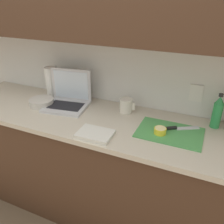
# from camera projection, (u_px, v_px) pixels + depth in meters

# --- Properties ---
(ground_plane) EXTENTS (12.00, 12.00, 0.00)m
(ground_plane) POSITION_uv_depth(u_px,v_px,m) (94.00, 205.00, 2.13)
(ground_plane) COLOR brown
(ground_plane) RESTS_ON ground
(wall_back) EXTENTS (5.20, 0.38, 2.60)m
(wall_back) POSITION_uv_depth(u_px,v_px,m) (102.00, 17.00, 1.62)
(wall_back) COLOR white
(wall_back) RESTS_ON ground_plane
(counter_unit) EXTENTS (2.30, 0.62, 0.91)m
(counter_unit) POSITION_uv_depth(u_px,v_px,m) (89.00, 163.00, 1.93)
(counter_unit) COLOR #472D1E
(counter_unit) RESTS_ON ground_plane
(laptop) EXTENTS (0.36, 0.31, 0.28)m
(laptop) POSITION_uv_depth(u_px,v_px,m) (68.00, 98.00, 1.86)
(laptop) COLOR silver
(laptop) RESTS_ON counter_unit
(cutting_board) EXTENTS (0.41, 0.28, 0.01)m
(cutting_board) POSITION_uv_depth(u_px,v_px,m) (170.00, 133.00, 1.52)
(cutting_board) COLOR #4C9E51
(cutting_board) RESTS_ON counter_unit
(knife) EXTENTS (0.24, 0.16, 0.02)m
(knife) POSITION_uv_depth(u_px,v_px,m) (173.00, 128.00, 1.54)
(knife) COLOR silver
(knife) RESTS_ON cutting_board
(lemon_half_cut) EXTENTS (0.08, 0.08, 0.04)m
(lemon_half_cut) POSITION_uv_depth(u_px,v_px,m) (160.00, 131.00, 1.49)
(lemon_half_cut) COLOR yellow
(lemon_half_cut) RESTS_ON cutting_board
(bottle_green_soda) EXTENTS (0.06, 0.06, 0.24)m
(bottle_green_soda) POSITION_uv_depth(u_px,v_px,m) (217.00, 112.00, 1.54)
(bottle_green_soda) COLOR #2D934C
(bottle_green_soda) RESTS_ON counter_unit
(measuring_cup) EXTENTS (0.12, 0.10, 0.11)m
(measuring_cup) POSITION_uv_depth(u_px,v_px,m) (126.00, 106.00, 1.76)
(measuring_cup) COLOR silver
(measuring_cup) RESTS_ON counter_unit
(bowl_white) EXTENTS (0.19, 0.19, 0.05)m
(bowl_white) POSITION_uv_depth(u_px,v_px,m) (41.00, 102.00, 1.88)
(bowl_white) COLOR beige
(bowl_white) RESTS_ON counter_unit
(paper_towel_roll) EXTENTS (0.10, 0.10, 0.26)m
(paper_towel_roll) POSITION_uv_depth(u_px,v_px,m) (52.00, 82.00, 2.00)
(paper_towel_roll) COLOR white
(paper_towel_roll) RESTS_ON counter_unit
(dish_towel) EXTENTS (0.22, 0.17, 0.02)m
(dish_towel) POSITION_uv_depth(u_px,v_px,m) (95.00, 134.00, 1.48)
(dish_towel) COLOR silver
(dish_towel) RESTS_ON counter_unit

